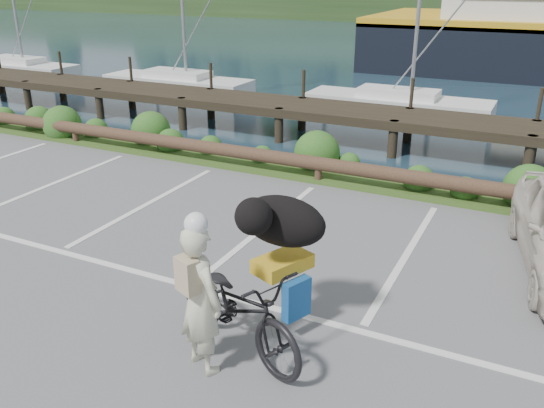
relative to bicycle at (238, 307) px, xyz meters
The scene contains 7 objects.
ground 2.03m from the bicycle, 134.26° to the left, with size 72.00×72.00×0.00m, color #58585A.
harbor_backdrop 79.87m from the bicycle, 90.69° to the left, with size 170.00×160.00×30.00m.
vegetation_strip 6.85m from the bicycle, 101.46° to the left, with size 34.00×1.60×0.10m, color #3D5B21.
log_rail 6.17m from the bicycle, 102.75° to the left, with size 32.00×0.30×0.60m, color #443021, non-canonical shape.
bicycle is the anchor object (origin of this frame).
cyclist 0.61m from the bicycle, 112.81° to the right, with size 0.66×0.43×1.80m, color beige.
dog 1.16m from the bicycle, 67.19° to the left, with size 1.10×0.54×0.64m, color black.
Camera 1 is at (4.33, -6.52, 4.30)m, focal length 38.00 mm.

